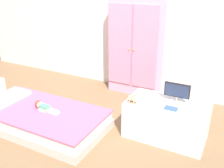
# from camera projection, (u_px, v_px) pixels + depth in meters

# --- Properties ---
(ground_plane) EXTENTS (10.00, 10.00, 0.02)m
(ground_plane) POSITION_uv_depth(u_px,v_px,m) (78.00, 129.00, 3.28)
(ground_plane) COLOR brown
(back_wall) EXTENTS (6.40, 0.05, 2.70)m
(back_wall) POSITION_uv_depth(u_px,v_px,m) (131.00, 7.00, 4.04)
(back_wall) COLOR silver
(back_wall) RESTS_ON ground_plane
(bed) EXTENTS (1.63, 0.86, 0.24)m
(bed) POSITION_uv_depth(u_px,v_px,m) (42.00, 118.00, 3.28)
(bed) COLOR beige
(bed) RESTS_ON ground_plane
(pillow) EXTENTS (0.32, 0.62, 0.05)m
(pillow) POSITION_uv_depth(u_px,v_px,m) (6.00, 98.00, 3.49)
(pillow) COLOR white
(pillow) RESTS_ON bed
(doll) EXTENTS (0.39, 0.14, 0.10)m
(doll) POSITION_uv_depth(u_px,v_px,m) (43.00, 106.00, 3.25)
(doll) COLOR #4CA375
(doll) RESTS_ON bed
(wardrobe) EXTENTS (0.82, 0.31, 1.53)m
(wardrobe) POSITION_uv_depth(u_px,v_px,m) (135.00, 47.00, 4.04)
(wardrobe) COLOR #E599BC
(wardrobe) RESTS_ON ground_plane
(tv_stand) EXTENTS (0.93, 0.52, 0.45)m
(tv_stand) POSITION_uv_depth(u_px,v_px,m) (166.00, 120.00, 3.04)
(tv_stand) COLOR silver
(tv_stand) RESTS_ON ground_plane
(tv_monitor) EXTENTS (0.30, 0.10, 0.23)m
(tv_monitor) POSITION_uv_depth(u_px,v_px,m) (177.00, 91.00, 2.95)
(tv_monitor) COLOR #99999E
(tv_monitor) RESTS_ON tv_stand
(rocking_horse_toy) EXTENTS (0.11, 0.04, 0.13)m
(rocking_horse_toy) POSITION_uv_depth(u_px,v_px,m) (133.00, 98.00, 2.94)
(rocking_horse_toy) COLOR #8E6642
(rocking_horse_toy) RESTS_ON tv_stand
(book_blue) EXTENTS (0.14, 0.09, 0.01)m
(book_blue) POSITION_uv_depth(u_px,v_px,m) (171.00, 108.00, 2.83)
(book_blue) COLOR blue
(book_blue) RESTS_ON tv_stand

